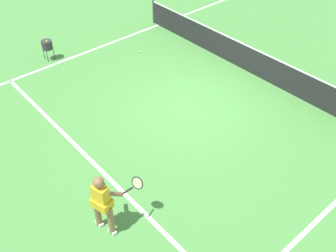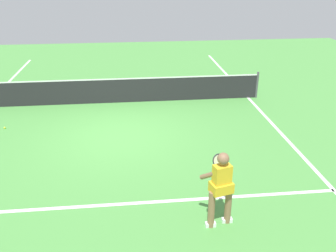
% 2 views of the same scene
% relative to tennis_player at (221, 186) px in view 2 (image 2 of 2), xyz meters
% --- Properties ---
extents(ground_plane, '(28.04, 28.04, 0.00)m').
position_rel_tennis_player_xyz_m(ground_plane, '(-1.95, 4.25, -0.85)').
color(ground_plane, '#4C9342').
extents(service_line_marking, '(9.54, 0.10, 0.01)m').
position_rel_tennis_player_xyz_m(service_line_marking, '(-1.95, 0.82, -0.84)').
color(service_line_marking, white).
rests_on(service_line_marking, ground).
extents(sideline_right_marking, '(0.10, 19.57, 0.01)m').
position_rel_tennis_player_xyz_m(sideline_right_marking, '(2.82, 4.25, -0.84)').
color(sideline_right_marking, white).
rests_on(sideline_right_marking, ground).
extents(court_net, '(10.22, 0.08, 0.98)m').
position_rel_tennis_player_xyz_m(court_net, '(-1.95, 7.04, -0.39)').
color(court_net, '#4C4C51').
rests_on(court_net, ground).
extents(tennis_player, '(0.66, 1.07, 1.55)m').
position_rel_tennis_player_xyz_m(tennis_player, '(0.00, 0.00, 0.00)').
color(tennis_player, '#8C6647').
rests_on(tennis_player, ground).
extents(tennis_ball_near, '(0.07, 0.07, 0.07)m').
position_rel_tennis_player_xyz_m(tennis_ball_near, '(-5.45, 5.08, -0.81)').
color(tennis_ball_near, '#D1E533').
rests_on(tennis_ball_near, ground).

